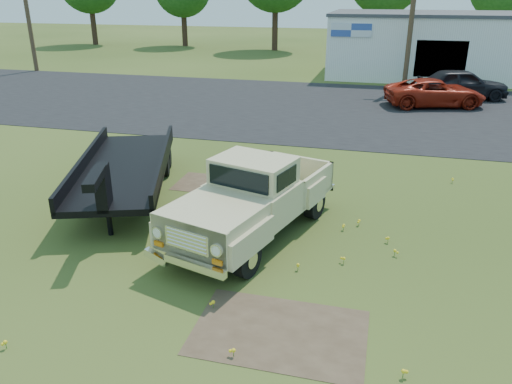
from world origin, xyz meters
TOP-DOWN VIEW (x-y plane):
  - ground at (0.00, 0.00)m, footprint 140.00×140.00m
  - asphalt_lot at (0.00, 15.00)m, footprint 90.00×14.00m
  - dirt_patch_a at (1.50, -3.00)m, footprint 3.00×2.00m
  - dirt_patch_b at (-2.00, 3.50)m, footprint 2.20×1.60m
  - commercial_building at (6.00, 26.99)m, footprint 14.20×8.20m
  - utility_pole_west at (-22.00, 22.00)m, footprint 1.60×0.30m
  - utility_pole_mid at (4.00, 22.00)m, footprint 1.60×0.30m
  - vintage_pickup_truck at (0.12, 0.49)m, footprint 3.58×5.83m
  - flatbed_trailer at (-4.15, 2.12)m, footprint 4.50×7.33m
  - red_pickup at (5.35, 16.74)m, footprint 5.35×3.55m
  - dark_sedan at (6.89, 19.06)m, footprint 5.01×2.84m

SIDE VIEW (x-z plane):
  - ground at x=0.00m, z-range 0.00..0.00m
  - asphalt_lot at x=0.00m, z-range -0.01..0.01m
  - dirt_patch_a at x=1.50m, z-range -0.01..0.01m
  - dirt_patch_b at x=-2.00m, z-range -0.01..0.01m
  - red_pickup at x=5.35m, z-range 0.00..1.37m
  - dark_sedan at x=6.89m, z-range 0.00..1.61m
  - flatbed_trailer at x=-4.15m, z-range 0.00..1.90m
  - vintage_pickup_truck at x=0.12m, z-range 0.00..1.98m
  - commercial_building at x=6.00m, z-range 0.03..4.18m
  - utility_pole_west at x=-22.00m, z-range 0.10..9.10m
  - utility_pole_mid at x=4.00m, z-range 0.10..9.10m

